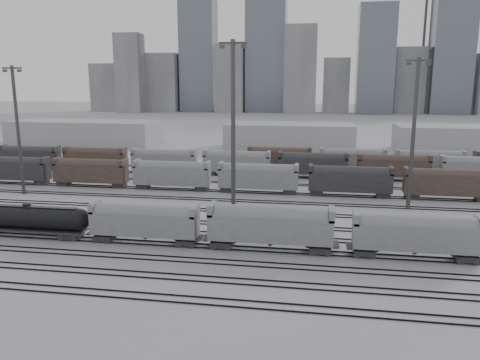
% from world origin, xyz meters
% --- Properties ---
extents(ground, '(900.00, 900.00, 0.00)m').
position_xyz_m(ground, '(0.00, 0.00, 0.00)').
color(ground, '#BAB9BF').
rests_on(ground, ground).
extents(tracks, '(220.00, 71.50, 0.16)m').
position_xyz_m(tracks, '(0.00, 17.50, 0.08)').
color(tracks, black).
rests_on(tracks, ground).
extents(tank_car_b, '(17.84, 2.97, 4.41)m').
position_xyz_m(tank_car_b, '(-19.36, 1.00, 2.55)').
color(tank_car_b, black).
rests_on(tank_car_b, ground).
extents(hopper_car_a, '(14.16, 2.81, 5.06)m').
position_xyz_m(hopper_car_a, '(-2.80, 1.00, 3.13)').
color(hopper_car_a, black).
rests_on(hopper_car_a, ground).
extents(hopper_car_b, '(15.47, 3.07, 5.53)m').
position_xyz_m(hopper_car_b, '(13.54, 1.00, 3.42)').
color(hopper_car_b, black).
rests_on(hopper_car_b, ground).
extents(hopper_car_c, '(14.57, 2.89, 5.21)m').
position_xyz_m(hopper_car_c, '(30.69, 1.00, 3.22)').
color(hopper_car_c, black).
rests_on(hopper_car_c, ground).
extents(light_mast_b, '(3.78, 0.60, 23.60)m').
position_xyz_m(light_mast_b, '(-35.50, 23.70, 12.52)').
color(light_mast_b, '#3C3C3F').
rests_on(light_mast_b, ground).
extents(light_mast_c, '(4.30, 0.69, 26.88)m').
position_xyz_m(light_mast_c, '(5.98, 16.87, 14.26)').
color(light_mast_c, '#3C3C3F').
rests_on(light_mast_c, ground).
extents(light_mast_d, '(3.91, 0.63, 24.43)m').
position_xyz_m(light_mast_d, '(34.08, 24.53, 12.96)').
color(light_mast_d, '#3C3C3F').
rests_on(light_mast_d, ground).
extents(bg_string_near, '(151.00, 3.00, 5.60)m').
position_xyz_m(bg_string_near, '(8.00, 32.00, 2.80)').
color(bg_string_near, gray).
rests_on(bg_string_near, ground).
extents(bg_string_mid, '(151.00, 3.00, 5.60)m').
position_xyz_m(bg_string_mid, '(18.00, 48.00, 2.80)').
color(bg_string_mid, black).
rests_on(bg_string_mid, ground).
extents(bg_string_far, '(66.00, 3.00, 5.60)m').
position_xyz_m(bg_string_far, '(35.50, 56.00, 2.80)').
color(bg_string_far, brown).
rests_on(bg_string_far, ground).
extents(warehouse_left, '(50.00, 18.00, 8.00)m').
position_xyz_m(warehouse_left, '(-60.00, 95.00, 4.00)').
color(warehouse_left, '#98989B').
rests_on(warehouse_left, ground).
extents(warehouse_mid, '(40.00, 18.00, 8.00)m').
position_xyz_m(warehouse_mid, '(10.00, 95.00, 4.00)').
color(warehouse_mid, '#98989B').
rests_on(warehouse_mid, ground).
extents(warehouse_right, '(35.00, 18.00, 8.00)m').
position_xyz_m(warehouse_right, '(60.00, 95.00, 4.00)').
color(warehouse_right, '#98989B').
rests_on(warehouse_right, ground).
extents(skyline, '(316.00, 22.40, 95.00)m').
position_xyz_m(skyline, '(10.84, 280.00, 34.73)').
color(skyline, '#9C9C9F').
rests_on(skyline, ground).
extents(crane_left, '(42.00, 1.80, 100.00)m').
position_xyz_m(crane_left, '(-28.74, 305.00, 57.39)').
color(crane_left, '#3C3C3F').
rests_on(crane_left, ground).
extents(crane_right, '(42.00, 1.80, 100.00)m').
position_xyz_m(crane_right, '(91.26, 305.00, 57.39)').
color(crane_right, '#3C3C3F').
rests_on(crane_right, ground).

